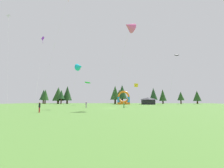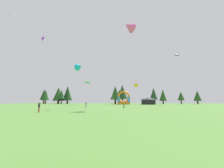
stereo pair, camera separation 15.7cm
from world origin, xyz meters
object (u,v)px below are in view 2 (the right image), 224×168
(kite_pink_delta, at_px, (129,26))
(inflatable_blue_arch, at_px, (124,100))
(festival_tent, at_px, (148,101))
(kite_purple_diamond, at_px, (43,39))
(kite_black_parafoil, at_px, (177,55))
(kite_cyan_delta, at_px, (79,67))
(person_near_camera, at_px, (124,104))
(kite_green_parafoil, at_px, (88,83))
(person_midfield, at_px, (86,104))
(kite_yellow_box, at_px, (136,85))
(kite_white_diamond, at_px, (9,18))
(person_far_side, at_px, (39,106))

(kite_pink_delta, height_order, inflatable_blue_arch, kite_pink_delta)
(festival_tent, bearing_deg, inflatable_blue_arch, 171.56)
(kite_purple_diamond, bearing_deg, kite_black_parafoil, 20.03)
(kite_cyan_delta, height_order, person_near_camera, kite_cyan_delta)
(kite_green_parafoil, relative_size, festival_tent, 1.68)
(kite_cyan_delta, bearing_deg, festival_tent, 58.02)
(kite_cyan_delta, height_order, person_midfield, kite_cyan_delta)
(kite_purple_diamond, xyz_separation_m, kite_yellow_box, (28.72, 2.19, -14.27))
(kite_purple_diamond, bearing_deg, kite_cyan_delta, -35.21)
(kite_purple_diamond, relative_size, inflatable_blue_arch, 3.42)
(kite_white_diamond, height_order, person_far_side, kite_white_diamond)
(kite_purple_diamond, xyz_separation_m, kite_cyan_delta, (14.29, -10.09, -11.10))
(kite_purple_diamond, bearing_deg, kite_white_diamond, -116.29)
(kite_purple_diamond, relative_size, person_midfield, 13.30)
(inflatable_blue_arch, xyz_separation_m, festival_tent, (11.14, -1.65, -0.56))
(kite_purple_diamond, bearing_deg, inflatable_blue_arch, 47.09)
(kite_purple_diamond, height_order, person_midfield, kite_purple_diamond)
(person_near_camera, height_order, festival_tent, festival_tent)
(kite_black_parafoil, bearing_deg, kite_yellow_box, -140.90)
(kite_green_parafoil, bearing_deg, person_far_side, -90.69)
(kite_black_parafoil, xyz_separation_m, inflatable_blue_arch, (-21.55, 10.38, -18.14))
(kite_purple_diamond, bearing_deg, person_near_camera, -13.55)
(kite_cyan_delta, xyz_separation_m, person_near_camera, (10.36, 4.15, -8.75))
(kite_green_parafoil, bearing_deg, kite_cyan_delta, -82.57)
(kite_cyan_delta, xyz_separation_m, kite_yellow_box, (14.43, 12.28, -3.17))
(kite_green_parafoil, xyz_separation_m, person_near_camera, (13.65, -21.12, -8.02))
(kite_purple_diamond, distance_m, person_midfield, 25.41)
(kite_purple_diamond, distance_m, kite_white_diamond, 10.28)
(kite_purple_diamond, relative_size, kite_yellow_box, 3.06)
(kite_cyan_delta, relative_size, person_midfield, 6.52)
(person_midfield, bearing_deg, kite_black_parafoil, -98.30)
(person_near_camera, bearing_deg, kite_yellow_box, 106.12)
(kite_black_parafoil, bearing_deg, person_midfield, -145.01)
(kite_green_parafoil, bearing_deg, kite_white_diamond, -122.57)
(person_near_camera, bearing_deg, kite_black_parafoil, 88.47)
(person_midfield, bearing_deg, person_near_camera, -136.85)
(kite_pink_delta, bearing_deg, kite_black_parafoil, 52.99)
(kite_pink_delta, bearing_deg, person_midfield, 152.02)
(kite_pink_delta, relative_size, person_far_side, 12.12)
(kite_cyan_delta, distance_m, kite_pink_delta, 14.71)
(kite_cyan_delta, relative_size, person_far_side, 6.37)
(person_far_side, relative_size, person_near_camera, 1.07)
(kite_cyan_delta, height_order, festival_tent, kite_cyan_delta)
(kite_yellow_box, height_order, person_midfield, kite_yellow_box)
(kite_green_parafoil, xyz_separation_m, person_far_side, (-0.43, -35.30, -7.96))
(kite_yellow_box, bearing_deg, kite_white_diamond, -161.32)
(kite_yellow_box, relative_size, person_near_camera, 4.53)
(person_midfield, bearing_deg, inflatable_blue_arch, -61.24)
(kite_yellow_box, height_order, person_near_camera, kite_yellow_box)
(person_near_camera, bearing_deg, kite_purple_diamond, -150.83)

